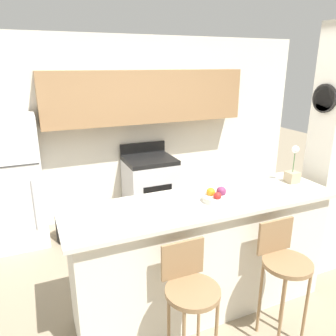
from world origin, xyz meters
TOP-DOWN VIEW (x-y plane):
  - ground_plane at (0.00, 0.00)m, footprint 14.00×14.00m
  - wall_back at (0.10, 2.21)m, footprint 5.60×0.38m
  - pillar_right at (1.48, 0.08)m, footprint 0.38×0.32m
  - counter_bar at (0.00, 0.00)m, footprint 2.39×0.68m
  - refrigerator at (-1.57, 1.93)m, footprint 0.71×0.63m
  - stove_range at (0.21, 1.94)m, footprint 0.68×0.62m
  - bar_stool_left at (-0.41, -0.54)m, footprint 0.38×0.38m
  - bar_stool_right at (0.41, -0.54)m, footprint 0.38×0.38m
  - orchid_vase at (0.99, 0.05)m, footprint 0.11×0.11m
  - fruit_bowl at (0.08, -0.05)m, footprint 0.24×0.24m
  - trash_bin at (-1.00, 1.73)m, footprint 0.28×0.28m

SIDE VIEW (x-z plane):
  - ground_plane at x=0.00m, z-range 0.00..0.00m
  - trash_bin at x=-1.00m, z-range 0.00..0.38m
  - stove_range at x=0.21m, z-range -0.07..1.00m
  - counter_bar at x=0.00m, z-range 0.00..1.08m
  - bar_stool_left at x=-0.41m, z-range 0.18..1.18m
  - bar_stool_right at x=0.41m, z-range 0.18..1.18m
  - refrigerator at x=-1.57m, z-range 0.00..1.61m
  - fruit_bowl at x=0.08m, z-range 1.06..1.17m
  - orchid_vase at x=0.99m, z-range 1.00..1.37m
  - pillar_right at x=1.48m, z-range 0.00..2.55m
  - wall_back at x=0.10m, z-range 0.20..2.75m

